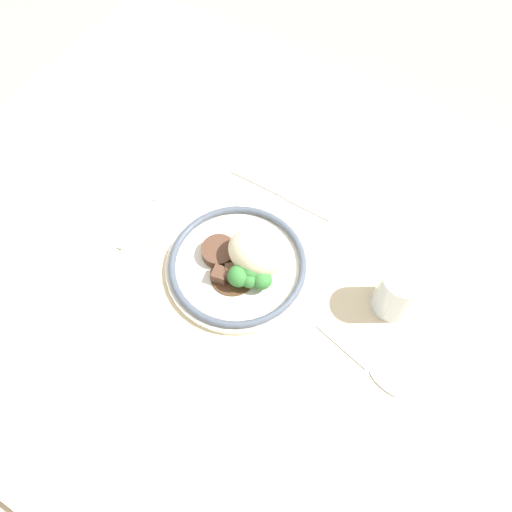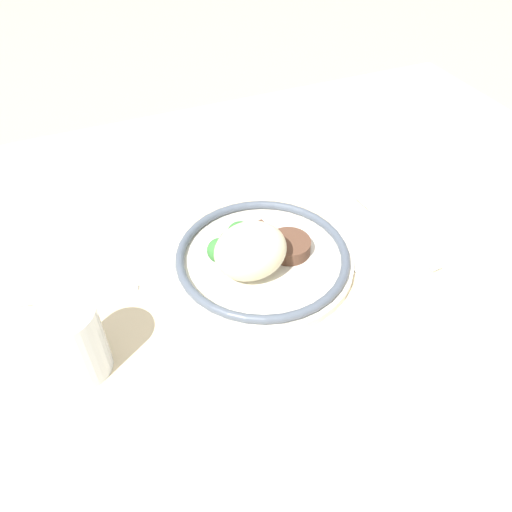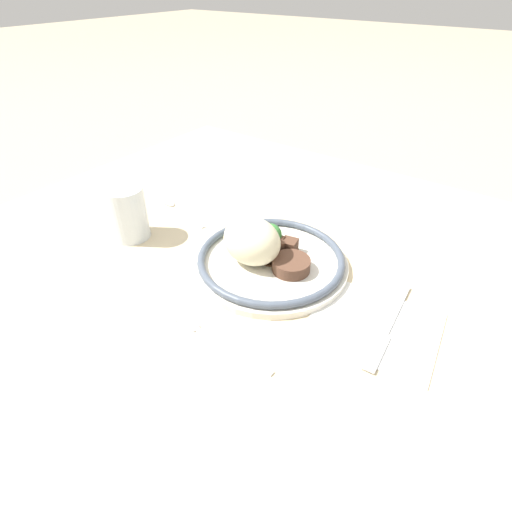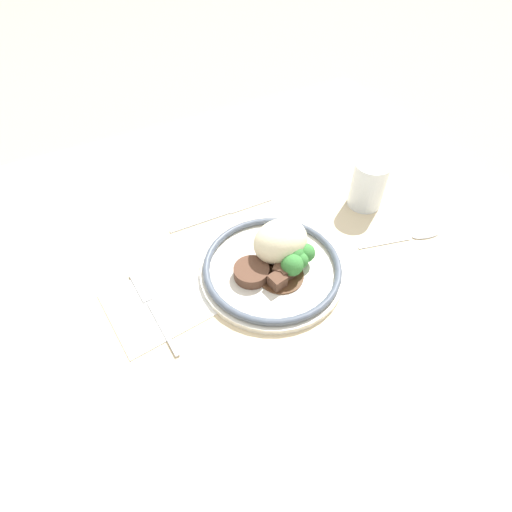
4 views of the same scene
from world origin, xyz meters
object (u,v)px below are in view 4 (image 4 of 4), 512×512
(plate, at_px, (276,261))
(juice_glass, at_px, (368,187))
(spoon, at_px, (415,237))
(fork, at_px, (150,303))
(knife, at_px, (226,213))

(plate, distance_m, juice_glass, 0.26)
(plate, height_order, spoon, plate)
(fork, distance_m, spoon, 0.50)
(plate, xyz_separation_m, spoon, (0.27, -0.05, -0.02))
(fork, bearing_deg, spoon, -104.07)
(juice_glass, height_order, knife, juice_glass)
(plate, relative_size, spoon, 1.54)
(fork, height_order, spoon, same)
(plate, height_order, fork, plate)
(plate, height_order, knife, plate)
(fork, xyz_separation_m, spoon, (0.49, -0.08, -0.00))
(plate, relative_size, fork, 1.35)
(knife, bearing_deg, plate, -84.96)
(plate, relative_size, knife, 1.14)
(juice_glass, bearing_deg, plate, -163.84)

